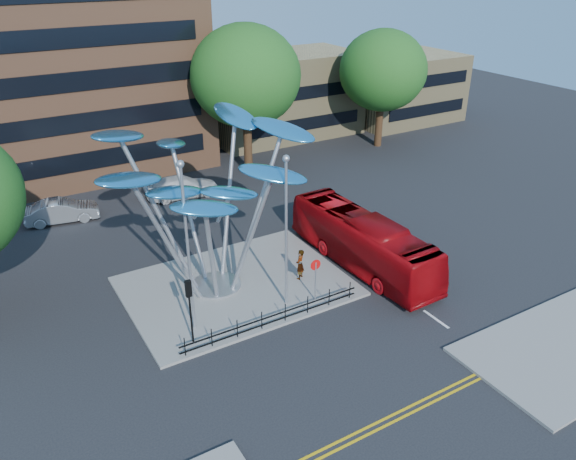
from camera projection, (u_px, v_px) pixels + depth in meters
ground at (309, 339)px, 27.41m from camera, size 120.00×120.00×0.00m
traffic_island at (236, 286)px, 31.53m from camera, size 12.00×9.00×0.15m
double_yellow_near at (388, 417)px, 22.80m from camera, size 40.00×0.12×0.01m
double_yellow_far at (393, 422)px, 22.57m from camera, size 40.00×0.12×0.01m
low_building_near at (282, 95)px, 55.97m from camera, size 15.00×8.00×8.00m
low_building_far at (403, 88)px, 61.06m from camera, size 12.00×8.00×7.00m
tree_right at (246, 76)px, 44.36m from camera, size 8.80×8.80×12.11m
tree_far at (383, 71)px, 51.18m from camera, size 8.00×8.00×10.81m
leaf_sculpture at (206, 172)px, 28.52m from camera, size 12.72×9.54×9.51m
street_lamp_left at (187, 235)px, 25.64m from camera, size 0.36×0.36×8.80m
street_lamp_right at (286, 220)px, 27.66m from camera, size 0.36×0.36×8.30m
traffic_light_island at (189, 298)px, 25.87m from camera, size 0.28×0.18×3.42m
no_entry_sign_island at (315, 273)px, 29.44m from camera, size 0.60×0.10×2.45m
pedestrian_railing_front at (274, 318)px, 28.01m from camera, size 10.00×0.06×1.00m
red_bus at (363, 241)px, 33.14m from camera, size 2.94×11.39×3.16m
pedestrian at (300, 264)px, 31.77m from camera, size 0.79×0.74×1.82m
parked_car_mid at (62, 211)px, 38.84m from camera, size 5.08×2.48×1.60m
parked_car_right at (182, 187)px, 42.81m from camera, size 5.73×2.85×1.60m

